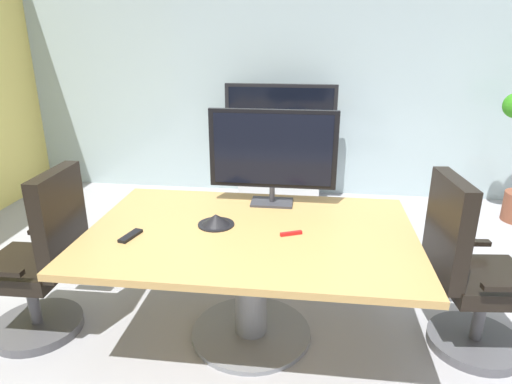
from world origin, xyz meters
The scene contains 10 objects.
ground_plane centered at (0.00, 0.00, 0.00)m, with size 7.27×7.27×0.00m, color #99999E.
wall_back_glass_partition centered at (0.00, 2.85, 1.39)m, with size 6.27×0.10×2.79m, color #9EB2B7.
conference_table centered at (-0.10, 0.04, 0.56)m, with size 1.91×1.26×0.73m.
office_chair_left centered at (-1.38, -0.09, 0.46)m, with size 0.60×0.57×1.09m.
office_chair_right centered at (1.19, 0.09, 0.46)m, with size 0.62×0.60×1.09m.
tv_monitor centered at (-0.01, 0.50, 1.09)m, with size 0.84×0.18×0.64m.
wall_display_unit centered at (-0.11, 2.50, 0.44)m, with size 1.20×0.36×1.31m.
conference_phone centered at (-0.31, 0.09, 0.76)m, with size 0.22×0.22×0.07m.
remote_control centered at (-0.76, -0.14, 0.74)m, with size 0.05×0.17×0.02m, color black.
whiteboard_marker centered at (0.14, 0.01, 0.74)m, with size 0.13×0.02×0.02m, color red.
Camera 1 is at (0.23, -2.33, 1.84)m, focal length 31.40 mm.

